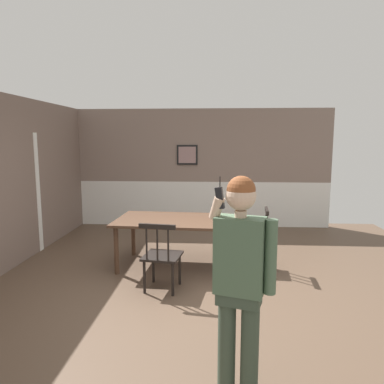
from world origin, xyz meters
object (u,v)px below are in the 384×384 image
object	(u,v)px
chair_near_window	(256,240)
person_figure	(240,273)
dining_table	(174,224)
chair_by_doorway	(162,256)

from	to	relation	value
chair_near_window	person_figure	world-z (taller)	person_figure
dining_table	chair_near_window	world-z (taller)	chair_near_window
dining_table	chair_near_window	size ratio (longest dim) A/B	1.92
person_figure	dining_table	bearing A→B (deg)	-56.91
chair_by_doorway	person_figure	bearing A→B (deg)	-56.91
dining_table	person_figure	bearing A→B (deg)	-73.55
dining_table	chair_by_doorway	xyz separation A→B (m)	(-0.05, -0.93, -0.21)
chair_near_window	person_figure	xyz separation A→B (m)	(-0.44, -2.75, 0.52)
dining_table	person_figure	xyz separation A→B (m)	(0.83, -2.82, 0.31)
chair_near_window	person_figure	distance (m)	2.83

